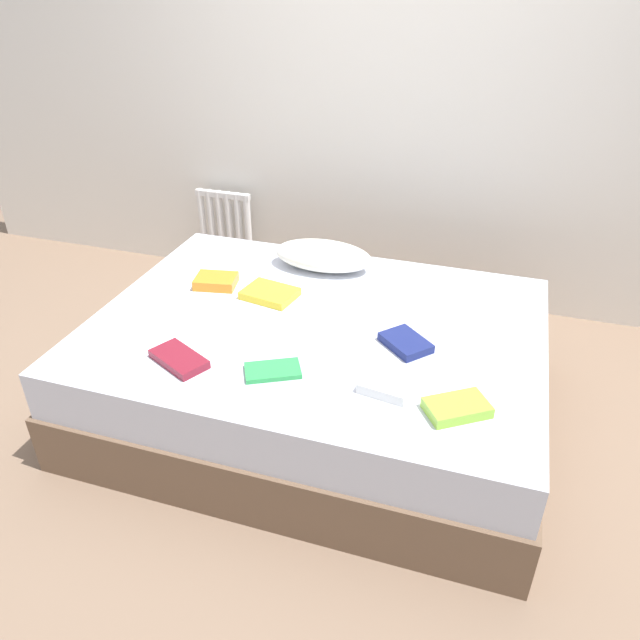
# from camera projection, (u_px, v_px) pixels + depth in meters

# --- Properties ---
(ground_plane) EXTENTS (8.00, 8.00, 0.00)m
(ground_plane) POSITION_uv_depth(u_px,v_px,m) (317.00, 409.00, 2.93)
(ground_plane) COLOR #7F6651
(back_wall) EXTENTS (6.00, 0.10, 2.80)m
(back_wall) POSITION_uv_depth(u_px,v_px,m) (392.00, 60.00, 3.30)
(back_wall) COLOR silver
(back_wall) RESTS_ON ground
(bed) EXTENTS (2.00, 1.50, 0.50)m
(bed) POSITION_uv_depth(u_px,v_px,m) (317.00, 368.00, 2.80)
(bed) COLOR brown
(bed) RESTS_ON ground
(radiator) EXTENTS (0.37, 0.04, 0.49)m
(radiator) POSITION_uv_depth(u_px,v_px,m) (225.00, 228.00, 4.00)
(radiator) COLOR white
(radiator) RESTS_ON ground
(pillow) EXTENTS (0.51, 0.27, 0.14)m
(pillow) POSITION_uv_depth(u_px,v_px,m) (323.00, 256.00, 3.10)
(pillow) COLOR white
(pillow) RESTS_ON bed
(textbook_white) EXTENTS (0.21, 0.18, 0.04)m
(textbook_white) POSITION_uv_depth(u_px,v_px,m) (387.00, 384.00, 2.25)
(textbook_white) COLOR white
(textbook_white) RESTS_ON bed
(textbook_green) EXTENTS (0.25, 0.21, 0.02)m
(textbook_green) POSITION_uv_depth(u_px,v_px,m) (273.00, 371.00, 2.34)
(textbook_green) COLOR green
(textbook_green) RESTS_ON bed
(textbook_yellow) EXTENTS (0.27, 0.22, 0.04)m
(textbook_yellow) POSITION_uv_depth(u_px,v_px,m) (270.00, 294.00, 2.86)
(textbook_yellow) COLOR yellow
(textbook_yellow) RESTS_ON bed
(textbook_orange) EXTENTS (0.22, 0.18, 0.05)m
(textbook_orange) POSITION_uv_depth(u_px,v_px,m) (216.00, 281.00, 2.95)
(textbook_orange) COLOR orange
(textbook_orange) RESTS_ON bed
(textbook_maroon) EXTENTS (0.28, 0.22, 0.03)m
(textbook_maroon) POSITION_uv_depth(u_px,v_px,m) (179.00, 359.00, 2.40)
(textbook_maroon) COLOR maroon
(textbook_maroon) RESTS_ON bed
(textbook_navy) EXTENTS (0.25, 0.24, 0.04)m
(textbook_navy) POSITION_uv_depth(u_px,v_px,m) (406.00, 343.00, 2.49)
(textbook_navy) COLOR navy
(textbook_navy) RESTS_ON bed
(textbook_lime) EXTENTS (0.26, 0.24, 0.04)m
(textbook_lime) POSITION_uv_depth(u_px,v_px,m) (457.00, 408.00, 2.13)
(textbook_lime) COLOR #8CC638
(textbook_lime) RESTS_ON bed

